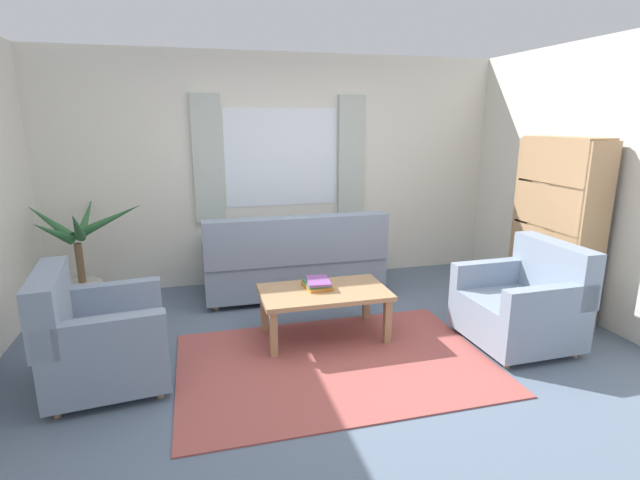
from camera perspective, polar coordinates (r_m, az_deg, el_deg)
ground_plane at (r=3.91m, az=1.82°, el=-14.51°), size 6.24×6.24×0.00m
wall_back at (r=5.66m, az=-4.66°, el=8.27°), size 5.32×0.12×2.60m
wall_right at (r=4.94m, az=33.15°, el=5.18°), size 0.12×4.40×2.60m
window_with_curtains at (r=5.57m, az=-4.54°, el=9.72°), size 1.98×0.07×1.40m
area_rug at (r=3.91m, az=1.83°, el=-14.43°), size 2.42×1.64×0.01m
couch at (r=5.21m, az=-3.22°, el=-2.68°), size 1.90×0.82×0.92m
armchair_left at (r=3.83m, az=-24.97°, el=-10.59°), size 0.91×0.92×0.88m
armchair_right at (r=4.45m, az=23.07°, el=-7.02°), size 0.84×0.86×0.88m
coffee_table at (r=4.19m, az=0.48°, el=-6.71°), size 1.10×0.64×0.44m
book_stack_on_table at (r=4.22m, az=-0.29°, el=-5.20°), size 0.24×0.30×0.07m
potted_plant at (r=5.29m, az=-26.54°, el=-2.71°), size 1.21×1.23×1.15m
bookshelf at (r=5.15m, az=26.12°, el=0.51°), size 0.30×0.94×1.72m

